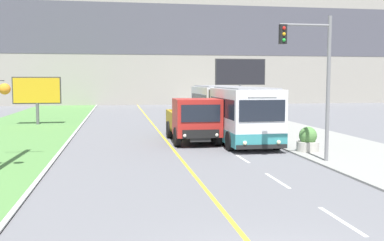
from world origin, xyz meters
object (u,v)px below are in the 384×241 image
at_px(billboard_small, 37,92).
at_px(planter_round_second, 276,131).
at_px(traffic_light_mast, 315,70).
at_px(planter_round_third, 252,123).
at_px(car_distant, 201,114).
at_px(planter_round_near, 308,141).
at_px(city_bus, 229,112).
at_px(dump_truck, 194,121).
at_px(billboard_large, 240,74).

bearing_deg(billboard_small, planter_round_second, -38.00).
distance_m(traffic_light_mast, planter_round_third, 12.01).
distance_m(car_distant, traffic_light_mast, 19.34).
bearing_deg(planter_round_near, car_distant, 97.60).
relative_size(city_bus, planter_round_third, 10.44).
xyz_separation_m(dump_truck, planter_round_second, (4.91, 0.43, -0.68)).
xyz_separation_m(city_bus, planter_round_third, (2.33, 2.70, -0.98)).
bearing_deg(planter_round_second, traffic_light_mast, -97.47).
relative_size(traffic_light_mast, billboard_small, 1.65).
bearing_deg(billboard_small, city_bus, -38.27).
xyz_separation_m(planter_round_near, planter_round_third, (-0.05, 8.93, 0.02)).
height_order(car_distant, planter_round_second, car_distant).
distance_m(billboard_small, planter_round_near, 22.61).
xyz_separation_m(dump_truck, car_distant, (2.72, 12.40, -0.58)).
height_order(billboard_small, planter_round_third, billboard_small).
bearing_deg(dump_truck, city_bus, 40.89).
distance_m(dump_truck, billboard_large, 20.12).
height_order(billboard_small, planter_round_second, billboard_small).
bearing_deg(planter_round_near, city_bus, 110.92).
distance_m(city_bus, car_distant, 10.25).
distance_m(billboard_small, planter_round_third, 17.18).
height_order(planter_round_second, planter_round_third, planter_round_third).
bearing_deg(city_bus, dump_truck, -139.11).
distance_m(planter_round_second, planter_round_third, 4.46).
xyz_separation_m(dump_truck, planter_round_third, (4.86, 4.89, -0.65)).
relative_size(city_bus, billboard_large, 2.30).
xyz_separation_m(billboard_large, planter_round_second, (-2.82, -17.92, -3.56)).
bearing_deg(traffic_light_mast, car_distant, 93.83).
xyz_separation_m(billboard_small, planter_round_second, (15.37, -12.00, -2.02)).
relative_size(billboard_large, billboard_small, 1.48).
height_order(traffic_light_mast, planter_round_third, traffic_light_mast).
relative_size(city_bus, traffic_light_mast, 2.07).
bearing_deg(traffic_light_mast, planter_round_third, 85.68).
height_order(billboard_large, planter_round_third, billboard_large).
xyz_separation_m(dump_truck, planter_round_near, (4.91, -4.03, -0.67)).
distance_m(car_distant, planter_round_third, 7.80).
distance_m(city_bus, planter_round_near, 6.74).
bearing_deg(billboard_large, traffic_light_mast, -98.52).
distance_m(car_distant, billboard_large, 8.52).
height_order(traffic_light_mast, planter_round_second, traffic_light_mast).
height_order(city_bus, car_distant, city_bus).
bearing_deg(traffic_light_mast, dump_truck, 121.08).
xyz_separation_m(car_distant, planter_round_near, (2.19, -16.43, -0.09)).
distance_m(planter_round_near, planter_round_second, 4.46).
bearing_deg(planter_round_second, dump_truck, -175.00).
relative_size(dump_truck, planter_round_third, 4.99).
bearing_deg(car_distant, dump_truck, -102.36).
relative_size(billboard_small, planter_round_third, 3.06).
distance_m(traffic_light_mast, billboard_large, 25.25).
bearing_deg(planter_round_near, planter_round_second, 89.95).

